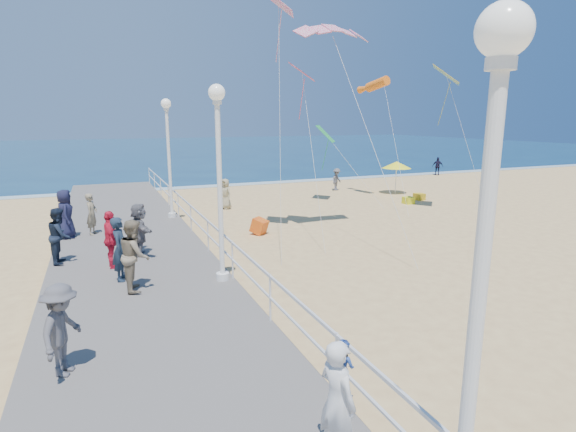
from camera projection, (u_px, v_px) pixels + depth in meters
name	position (u px, v px, depth m)	size (l,w,h in m)	color
ground	(381.00, 269.00, 14.77)	(160.00, 160.00, 0.00)	#DCB873
ocean	(152.00, 149.00, 73.26)	(160.00, 90.00, 0.05)	#0D3050
surf_line	(222.00, 185.00, 33.21)	(160.00, 1.20, 0.04)	white
boardwalk	(144.00, 298.00, 11.87)	(5.00, 44.00, 0.40)	slate
railing	(232.00, 249.00, 12.58)	(0.05, 42.00, 0.55)	white
lamp_post_near	(482.00, 257.00, 3.86)	(0.44, 0.44, 5.32)	white
lamp_post_mid	(219.00, 164.00, 11.96)	(0.44, 0.44, 5.32)	white
lamp_post_far	(168.00, 146.00, 20.06)	(0.44, 0.44, 5.32)	white
woman_holding_toddler	(337.00, 401.00, 5.81)	(0.62, 0.41, 1.70)	silver
toddler_held	(342.00, 366.00, 5.92)	(0.37, 0.29, 0.76)	#2D50A9
spectator_0	(120.00, 249.00, 12.45)	(0.66, 0.43, 1.81)	#1A2839
spectator_1	(135.00, 255.00, 11.74)	(0.92, 0.72, 1.90)	#86755C
spectator_2	(62.00, 330.00, 7.81)	(1.08, 0.62, 1.67)	#525156
spectator_3	(111.00, 240.00, 13.50)	(1.03, 0.43, 1.76)	red
spectator_4	(66.00, 214.00, 16.91)	(0.91, 0.59, 1.86)	#161832
spectator_5	(139.00, 229.00, 14.77)	(1.62, 0.52, 1.75)	slate
spectator_6	(92.00, 214.00, 17.49)	(0.59, 0.39, 1.62)	#83765A
spectator_7	(60.00, 236.00, 13.99)	(0.85, 0.66, 1.75)	#162032
beach_walker_a	(337.00, 179.00, 30.99)	(0.99, 0.57, 1.53)	#57565B
beach_walker_b	(438.00, 166.00, 39.43)	(0.92, 0.38, 1.57)	#191733
beach_walker_c	(225.00, 194.00, 24.48)	(0.82, 0.53, 1.67)	#9C906B
box_kite	(259.00, 228.00, 19.14)	(0.55, 0.55, 0.60)	red
beach_umbrella	(397.00, 165.00, 29.31)	(1.90, 1.90, 2.14)	white
beach_chair_left	(419.00, 197.00, 27.40)	(0.55, 0.55, 0.40)	gold
beach_chair_right	(408.00, 200.00, 26.15)	(0.55, 0.55, 0.40)	yellow
kite_parafoil	(333.00, 28.00, 17.46)	(3.07, 0.90, 0.30)	#D31856
kite_windsock	(378.00, 84.00, 26.56)	(0.56, 0.56, 2.59)	orange
kite_diamond_pink	(302.00, 72.00, 18.37)	(1.22, 1.22, 0.02)	#F15979
kite_diamond_multi	(446.00, 75.00, 22.42)	(1.59, 1.59, 0.02)	#1790C5
kite_diamond_green	(326.00, 134.00, 26.10)	(1.37, 1.37, 0.02)	green
kite_diamond_redwhite	(279.00, 3.00, 16.72)	(1.33, 1.33, 0.02)	#DE1A5F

